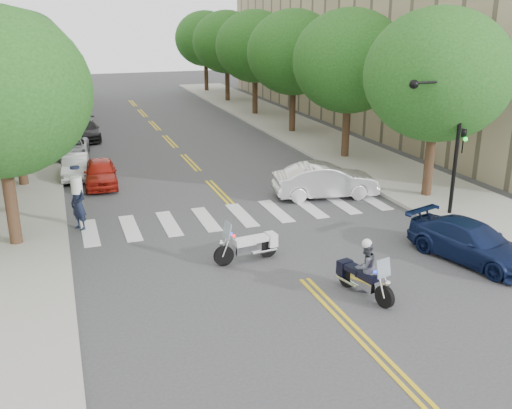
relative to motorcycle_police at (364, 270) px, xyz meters
name	(u,v)px	position (x,y,z in m)	size (l,w,h in m)	color
ground	(304,279)	(-1.22, 1.56, -0.82)	(140.00, 140.00, 0.00)	#38383A
sidewalk_left	(16,151)	(-10.72, 23.56, -0.75)	(5.00, 60.00, 0.15)	#9E9991
sidewalk_right	(301,131)	(8.28, 23.56, -0.75)	(5.00, 60.00, 0.15)	#9E9991
tree_l_1	(9,71)	(-10.02, 15.56, 4.73)	(6.40, 6.40, 8.45)	#382316
tree_l_2	(17,59)	(-10.02, 23.56, 4.73)	(6.40, 6.40, 8.45)	#382316
tree_l_3	(22,51)	(-10.02, 31.56, 4.73)	(6.40, 6.40, 8.45)	#382316
tree_l_4	(25,45)	(-10.02, 39.56, 4.73)	(6.40, 6.40, 8.45)	#382316
tree_l_5	(28,41)	(-10.02, 47.56, 4.73)	(6.40, 6.40, 8.45)	#382316
tree_r_0	(438,75)	(7.58, 7.56, 4.73)	(6.40, 6.40, 8.45)	#382316
tree_r_1	(349,61)	(7.58, 15.56, 4.73)	(6.40, 6.40, 8.45)	#382316
tree_r_2	(293,53)	(7.58, 23.56, 4.73)	(6.40, 6.40, 8.45)	#382316
tree_r_3	(255,46)	(7.58, 31.56, 4.73)	(6.40, 6.40, 8.45)	#382316
tree_r_4	(227,42)	(7.58, 39.56, 4.73)	(6.40, 6.40, 8.45)	#382316
tree_r_5	(205,39)	(7.58, 47.56, 4.73)	(6.40, 6.40, 8.45)	#382316
traffic_signal_pole	(449,129)	(6.50, 5.06, 2.90)	(2.82, 0.42, 6.00)	black
motorcycle_police	(364,270)	(0.00, 0.00, 0.00)	(0.90, 2.24, 1.85)	black
motorcycle_parked	(251,245)	(-2.32, 3.58, -0.29)	(2.36, 0.72, 1.52)	black
officer_standing	(78,204)	(-7.72, 8.61, 0.21)	(0.75, 0.49, 2.06)	black
convertible	(325,181)	(3.20, 9.18, -0.04)	(1.66, 4.76, 1.57)	silver
sedan_blue	(472,242)	(4.78, 1.06, -0.15)	(1.87, 4.60, 1.34)	#0F1B42
parked_car_a	(100,173)	(-6.42, 14.56, -0.16)	(1.55, 3.86, 1.31)	#A21B11
parked_car_b	(75,166)	(-7.52, 16.48, -0.24)	(1.24, 3.56, 1.17)	silver
parked_car_c	(72,148)	(-7.52, 21.06, -0.25)	(1.89, 4.11, 1.14)	#9FA1A6
parked_car_d	(86,130)	(-6.42, 26.06, -0.18)	(1.79, 4.39, 1.27)	black
parked_car_e	(66,119)	(-7.52, 31.06, -0.17)	(1.54, 3.83, 1.31)	#A4A3A8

